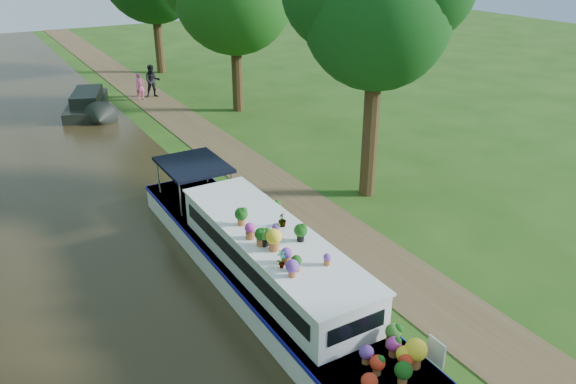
{
  "coord_description": "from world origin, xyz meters",
  "views": [
    {
      "loc": [
        -8.04,
        -11.47,
        8.5
      ],
      "look_at": [
        -0.03,
        2.11,
        1.3
      ],
      "focal_mm": 35.0,
      "sensor_mm": 36.0,
      "label": 1
    }
  ],
  "objects": [
    {
      "name": "towpath",
      "position": [
        1.2,
        0.0,
        0.01
      ],
      "size": [
        2.2,
        100.0,
        0.03
      ],
      "primitive_type": "cube",
      "color": "#4E3D24",
      "rests_on": "ground"
    },
    {
      "name": "verge_plant",
      "position": [
        -0.6,
        5.0,
        0.23
      ],
      "size": [
        0.45,
        0.4,
        0.47
      ],
      "primitive_type": "imported",
      "rotation": [
        0.0,
        0.0,
        0.08
      ],
      "color": "#2D6D20",
      "rests_on": "ground"
    },
    {
      "name": "pedestrian_pink",
      "position": [
        0.64,
        19.65,
        0.79
      ],
      "size": [
        0.62,
        0.48,
        1.52
      ],
      "primitive_type": "imported",
      "rotation": [
        0.0,
        0.0,
        0.24
      ],
      "color": "#F0628C",
      "rests_on": "towpath"
    },
    {
      "name": "canal_water",
      "position": [
        -6.0,
        0.0,
        0.01
      ],
      "size": [
        10.0,
        100.0,
        0.02
      ],
      "primitive_type": "cube",
      "color": "black",
      "rests_on": "ground"
    },
    {
      "name": "ground",
      "position": [
        0.0,
        0.0,
        0.0
      ],
      "size": [
        100.0,
        100.0,
        0.0
      ],
      "primitive_type": "plane",
      "color": "#204511",
      "rests_on": "ground"
    },
    {
      "name": "pedestrian_dark",
      "position": [
        1.45,
        19.88,
        0.95
      ],
      "size": [
        1.02,
        0.87,
        1.85
      ],
      "primitive_type": "imported",
      "rotation": [
        0.0,
        0.0,
        -0.21
      ],
      "color": "black",
      "rests_on": "towpath"
    },
    {
      "name": "plant_boat",
      "position": [
        -2.25,
        -0.9,
        0.85
      ],
      "size": [
        2.29,
        13.52,
        2.29
      ],
      "color": "white",
      "rests_on": "canal_water"
    },
    {
      "name": "tree_near_overhang",
      "position": [
        3.79,
        3.06,
        6.6
      ],
      "size": [
        5.52,
        5.28,
        8.99
      ],
      "color": "#302110",
      "rests_on": "ground"
    },
    {
      "name": "second_boat",
      "position": [
        -2.5,
        18.69,
        0.47
      ],
      "size": [
        3.34,
        6.25,
        1.14
      ],
      "rotation": [
        0.0,
        0.0,
        -0.34
      ],
      "color": "black",
      "rests_on": "canal_water"
    }
  ]
}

